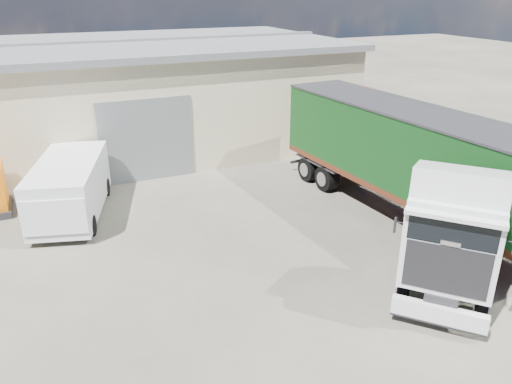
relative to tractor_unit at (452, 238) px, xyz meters
name	(u,v)px	position (x,y,z in m)	size (l,w,h in m)	color
ground	(297,284)	(-3.59, 1.99, -1.67)	(120.00, 120.00, 0.00)	#2B2923
warehouse	(38,101)	(-9.59, 17.99, 0.99)	(30.60, 12.60, 5.42)	beige
brick_boundary_wall	(454,140)	(7.91, 7.99, -0.42)	(0.35, 26.00, 2.50)	maroon
tractor_unit	(452,238)	(0.00, 0.00, 0.00)	(5.80, 5.56, 3.98)	black
box_trailer	(407,152)	(2.19, 4.58, 0.77)	(3.54, 12.21, 4.01)	#2D2D30
panel_van	(69,190)	(-9.09, 9.26, -0.59)	(3.42, 5.51, 2.10)	black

